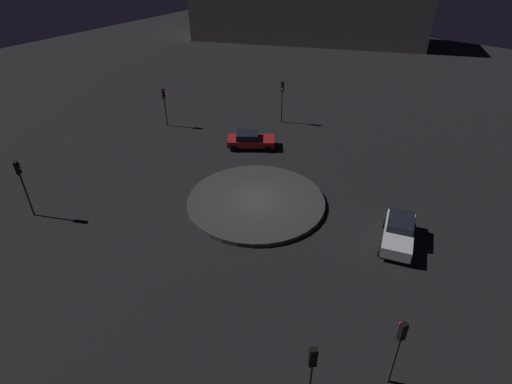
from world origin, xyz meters
TOP-DOWN VIEW (x-y plane):
  - ground_plane at (0.00, 0.00)m, footprint 116.30×116.30m
  - roundabout_island at (0.00, 0.00)m, footprint 9.87×9.87m
  - car_white at (1.84, -9.74)m, footprint 4.50×2.93m
  - car_red at (6.74, 5.70)m, footprint 3.92×4.47m
  - traffic_light_north at (5.52, 15.08)m, footprint 0.36×0.39m
  - traffic_light_northwest at (-10.33, 11.41)m, footprint 0.38×0.39m
  - traffic_light_northeast at (12.99, 6.52)m, footprint 0.40×0.37m
  - traffic_light_southwest at (-7.59, -12.92)m, footprint 0.37×0.40m
  - traffic_light_southwest_near at (-11.08, -10.81)m, footprint 0.39×0.39m
  - store_building at (44.08, 22.21)m, footprint 24.74×38.66m

SIDE VIEW (x-z plane):
  - ground_plane at x=0.00m, z-range 0.00..0.00m
  - roundabout_island at x=0.00m, z-range 0.00..0.31m
  - car_red at x=6.74m, z-range 0.02..1.43m
  - car_white at x=1.84m, z-range 0.04..1.57m
  - traffic_light_north at x=5.52m, z-range 0.80..4.55m
  - traffic_light_southwest at x=-7.59m, z-range 0.82..4.67m
  - traffic_light_northeast at x=12.99m, z-range 0.88..5.02m
  - traffic_light_northwest at x=-10.33m, z-range 0.89..5.08m
  - traffic_light_southwest_near at x=-11.08m, z-range 0.92..5.31m
  - store_building at x=44.08m, z-range 0.00..9.70m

